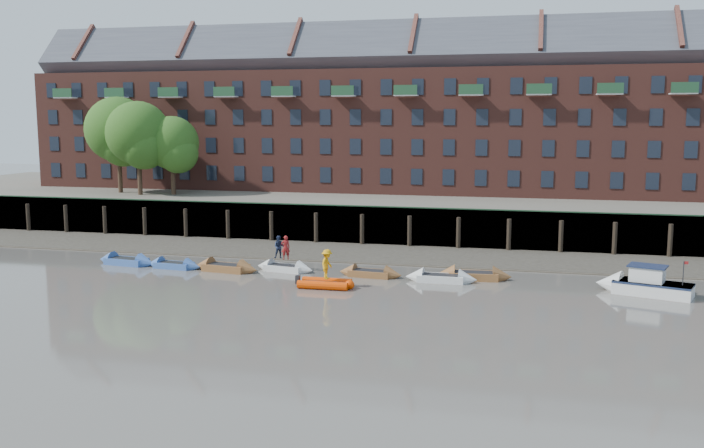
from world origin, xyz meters
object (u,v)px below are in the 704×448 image
(rowboat_2, at_px, (226,268))
(rowboat_5, at_px, (441,278))
(motor_launch, at_px, (637,284))
(person_rower_b, at_px, (279,247))
(person_rower_a, at_px, (286,247))
(person_rib_crew, at_px, (327,264))
(rowboat_6, at_px, (474,276))
(rowboat_1, at_px, (174,265))
(rib_tender, at_px, (327,284))
(rowboat_0, at_px, (127,261))
(rowboat_3, at_px, (285,268))
(rowboat_4, at_px, (370,273))

(rowboat_2, distance_m, rowboat_5, 14.93)
(motor_launch, relative_size, person_rower_b, 3.63)
(person_rower_a, xyz_separation_m, person_rib_crew, (4.12, -4.14, -0.18))
(rowboat_6, distance_m, person_rib_crew, 9.96)
(rowboat_6, xyz_separation_m, person_rower_b, (-13.41, -0.23, 1.40))
(rowboat_1, relative_size, rib_tender, 1.22)
(rowboat_0, distance_m, motor_launch, 34.84)
(rib_tender, bearing_deg, person_rower_b, 136.30)
(rowboat_5, bearing_deg, person_rower_a, 176.63)
(rowboat_3, xyz_separation_m, rowboat_4, (6.16, -0.36, 0.00))
(rowboat_6, distance_m, rib_tender, 9.88)
(rowboat_4, relative_size, motor_launch, 0.76)
(rowboat_3, bearing_deg, rowboat_0, -167.43)
(rowboat_4, distance_m, person_rower_a, 6.24)
(rowboat_2, relative_size, motor_launch, 0.86)
(rowboat_2, height_order, rowboat_6, rowboat_6)
(rowboat_4, bearing_deg, person_rower_a, -177.34)
(rowboat_4, bearing_deg, rowboat_3, -177.86)
(rowboat_4, xyz_separation_m, rowboat_6, (6.81, 0.75, 0.03))
(rowboat_5, height_order, rib_tender, rowboat_5)
(rowboat_3, xyz_separation_m, rowboat_6, (12.97, 0.39, 0.03))
(rowboat_6, bearing_deg, rowboat_2, -179.65)
(person_rib_crew, bearing_deg, rowboat_5, -56.68)
(rowboat_5, bearing_deg, rowboat_3, 176.35)
(rowboat_2, relative_size, person_rower_b, 3.12)
(rowboat_0, bearing_deg, person_rib_crew, -5.52)
(rowboat_2, xyz_separation_m, rowboat_4, (10.13, 0.62, -0.03))
(rowboat_3, xyz_separation_m, rib_tender, (4.22, -4.20, 0.04))
(rowboat_3, relative_size, person_rower_b, 2.78)
(rowboat_0, relative_size, person_rower_b, 3.01)
(rowboat_2, distance_m, rowboat_6, 16.99)
(rowboat_2, xyz_separation_m, motor_launch, (26.87, -0.28, 0.34))
(person_rower_a, distance_m, person_rower_b, 0.58)
(rowboat_5, distance_m, motor_launch, 11.96)
(rowboat_3, height_order, person_rower_b, person_rower_b)
(motor_launch, height_order, person_rib_crew, person_rib_crew)
(rowboat_4, distance_m, person_rower_b, 6.77)
(rowboat_5, xyz_separation_m, rowboat_6, (2.01, 1.21, 0.02))
(person_rower_a, bearing_deg, rowboat_5, 147.69)
(rib_tender, xyz_separation_m, person_rower_a, (-4.11, 4.14, 1.42))
(person_rower_a, bearing_deg, person_rib_crew, 106.54)
(rowboat_4, xyz_separation_m, rib_tender, (-1.94, -3.84, 0.04))
(rowboat_0, relative_size, rowboat_2, 0.97)
(rowboat_5, xyz_separation_m, rib_tender, (-6.75, -3.38, 0.02))
(rowboat_6, xyz_separation_m, person_rower_a, (-12.87, -0.45, 1.43))
(person_rib_crew, bearing_deg, rowboat_0, 83.72)
(person_rower_b, bearing_deg, rowboat_2, -178.34)
(rowboat_5, relative_size, person_rib_crew, 2.49)
(rowboat_2, distance_m, person_rower_a, 4.41)
(motor_launch, height_order, person_rower_b, person_rower_b)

